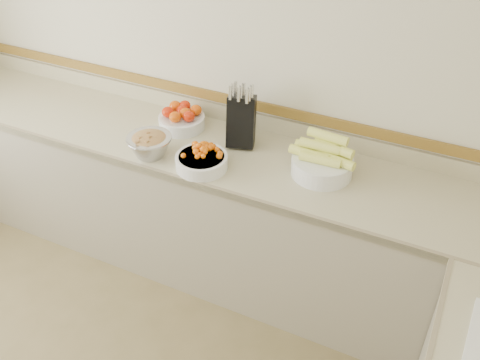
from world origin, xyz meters
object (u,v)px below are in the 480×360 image
at_px(knife_block, 241,120).
at_px(tomato_bowl, 182,118).
at_px(corn_bowl, 323,161).
at_px(rhubarb_bowl, 150,144).
at_px(cherry_tomato_bowl, 201,159).

height_order(knife_block, tomato_bowl, knife_block).
distance_m(knife_block, tomato_bowl, 0.40).
xyz_separation_m(corn_bowl, rhubarb_bowl, (-0.90, -0.24, -0.00)).
relative_size(knife_block, corn_bowl, 1.04).
height_order(knife_block, rhubarb_bowl, knife_block).
relative_size(knife_block, rhubarb_bowl, 1.48).
xyz_separation_m(knife_block, rhubarb_bowl, (-0.40, -0.33, -0.08)).
bearing_deg(knife_block, corn_bowl, -9.88).
height_order(tomato_bowl, cherry_tomato_bowl, cherry_tomato_bowl).
bearing_deg(tomato_bowl, corn_bowl, -6.08).
distance_m(knife_block, rhubarb_bowl, 0.52).
relative_size(tomato_bowl, rhubarb_bowl, 1.10).
distance_m(tomato_bowl, rhubarb_bowl, 0.34).
relative_size(cherry_tomato_bowl, corn_bowl, 0.79).
bearing_deg(tomato_bowl, cherry_tomato_bowl, -45.85).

